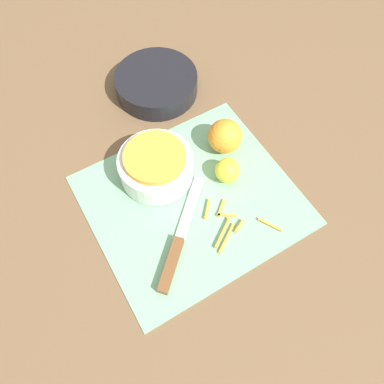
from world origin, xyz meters
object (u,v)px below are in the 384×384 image
(knife, at_px, (175,251))
(bowl_speckled, at_px, (156,165))
(bowl_dark, at_px, (156,83))
(lemon, at_px, (227,170))
(orange_left, at_px, (225,136))

(knife, bearing_deg, bowl_speckled, 29.66)
(bowl_dark, height_order, knife, bowl_dark)
(knife, bearing_deg, lemon, -15.87)
(orange_left, bearing_deg, knife, -143.10)
(bowl_speckled, bearing_deg, orange_left, -4.05)
(knife, relative_size, lemon, 3.80)
(bowl_speckled, relative_size, lemon, 2.95)
(knife, distance_m, lemon, 0.20)
(lemon, bearing_deg, orange_left, 61.03)
(orange_left, distance_m, lemon, 0.08)
(bowl_speckled, xyz_separation_m, bowl_dark, (0.12, 0.22, -0.02))
(bowl_speckled, xyz_separation_m, lemon, (0.13, -0.08, -0.01))
(lemon, bearing_deg, bowl_dark, 91.50)
(orange_left, bearing_deg, lemon, -118.97)
(orange_left, height_order, lemon, orange_left)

